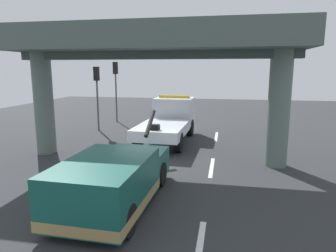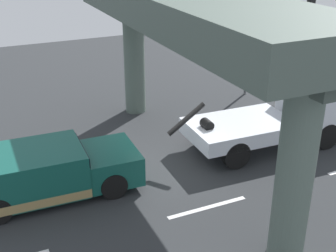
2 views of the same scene
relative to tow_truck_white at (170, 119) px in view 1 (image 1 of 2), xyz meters
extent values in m
cube|color=#2D3033|center=(-4.79, 0.02, -1.25)|extent=(60.00, 40.00, 0.10)
cube|color=silver|center=(-10.79, -2.68, -1.20)|extent=(2.60, 0.16, 0.01)
cube|color=silver|center=(-4.79, -2.68, -1.20)|extent=(2.60, 0.16, 0.01)
cube|color=silver|center=(1.21, -2.68, -1.20)|extent=(2.60, 0.16, 0.01)
cube|color=silver|center=(-1.93, 0.06, -0.28)|extent=(3.91, 2.52, 0.55)
cube|color=silver|center=(1.40, -0.05, 0.27)|extent=(2.12, 2.37, 1.65)
cube|color=black|center=(2.01, -0.07, 0.64)|extent=(0.13, 2.21, 0.66)
cube|color=maroon|center=(-1.89, 1.26, -0.36)|extent=(3.65, 0.14, 0.20)
cylinder|color=black|center=(-4.12, 0.13, 0.46)|extent=(1.42, 0.23, 1.07)
cylinder|color=black|center=(-3.31, 0.10, 0.12)|extent=(0.37, 0.46, 0.36)
cube|color=yellow|center=(1.40, -0.05, 1.18)|extent=(0.30, 1.93, 0.16)
cylinder|color=black|center=(1.23, 1.00, -0.70)|extent=(1.01, 0.35, 1.00)
cylinder|color=black|center=(1.17, -1.08, -0.70)|extent=(1.01, 0.35, 1.00)
cylinder|color=black|center=(-2.66, 1.12, -0.70)|extent=(1.01, 0.35, 1.00)
cylinder|color=black|center=(-2.73, -0.95, -0.70)|extent=(1.01, 0.35, 1.00)
cube|color=#145147|center=(-9.56, 0.04, -0.30)|extent=(3.52, 2.31, 1.35)
cube|color=#145147|center=(-6.97, -0.04, -0.50)|extent=(1.79, 2.17, 0.95)
cube|color=black|center=(-7.82, -0.01, 0.00)|extent=(0.12, 1.94, 0.59)
cube|color=#9E8451|center=(-9.56, 0.04, -0.79)|extent=(3.55, 2.33, 0.28)
cylinder|color=black|center=(-7.09, 0.93, -0.78)|extent=(0.85, 0.31, 0.84)
cylinder|color=black|center=(-7.15, -0.99, -0.78)|extent=(0.85, 0.31, 0.84)
cylinder|color=black|center=(-10.48, 1.03, -0.78)|extent=(0.85, 0.31, 0.84)
cylinder|color=black|center=(-10.55, -0.88, -0.78)|extent=(0.85, 0.31, 0.84)
cylinder|color=#596B60|center=(-4.01, 5.38, 1.21)|extent=(0.90, 0.90, 4.82)
cylinder|color=#596B60|center=(-4.01, -5.33, 1.21)|extent=(0.90, 0.90, 4.82)
cube|color=#4B5B52|center=(-4.01, 0.02, 4.16)|extent=(3.60, 12.71, 1.06)
cube|color=#3E4A43|center=(-4.01, 0.02, 3.44)|extent=(0.50, 12.31, 0.36)
cylinder|color=#515456|center=(1.71, 5.17, 0.45)|extent=(0.12, 0.12, 3.31)
cube|color=black|center=(1.71, 5.17, 2.56)|extent=(0.28, 0.32, 0.90)
sphere|color=red|center=(1.87, 5.17, 2.86)|extent=(0.18, 0.18, 0.18)
sphere|color=#3A2D06|center=(1.87, 5.17, 2.56)|extent=(0.18, 0.18, 0.18)
sphere|color=black|center=(1.87, 5.17, 2.26)|extent=(0.18, 0.18, 0.18)
cylinder|color=#515456|center=(5.21, 5.17, 0.64)|extent=(0.12, 0.12, 3.68)
cube|color=black|center=(5.21, 5.17, 2.93)|extent=(0.28, 0.32, 0.90)
sphere|color=#360605|center=(5.37, 5.17, 3.23)|extent=(0.18, 0.18, 0.18)
sphere|color=gold|center=(5.37, 5.17, 2.93)|extent=(0.18, 0.18, 0.18)
sphere|color=black|center=(5.37, 5.17, 2.63)|extent=(0.18, 0.18, 0.18)
camera|label=1|loc=(-17.05, -3.15, 2.84)|focal=32.38mm
camera|label=2|loc=(-10.54, -12.43, 6.55)|focal=48.07mm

